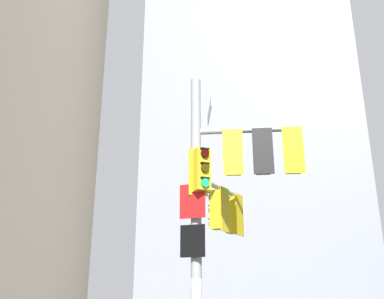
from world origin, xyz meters
name	(u,v)px	position (x,y,z in m)	size (l,w,h in m)	color
building_mid_block	(251,47)	(-0.42, 22.74, 22.30)	(14.37, 14.37, 44.61)	#9399A3
signal_pole_assembly	(224,194)	(0.61, 0.39, 4.46)	(2.92, 2.93, 7.42)	#9EA0A3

